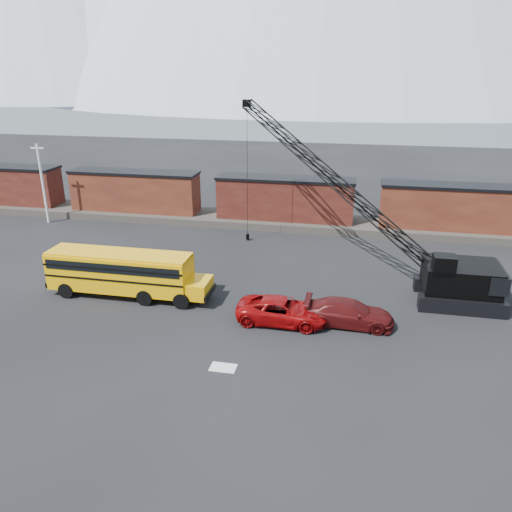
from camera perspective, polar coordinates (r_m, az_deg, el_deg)
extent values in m
plane|color=black|center=(30.86, -2.74, -8.49)|extent=(160.00, 160.00, 0.00)
cube|color=silver|center=(366.08, 11.10, 20.13)|extent=(800.00, 80.00, 24.00)
cube|color=#47413A|center=(50.69, 3.30, 3.95)|extent=(120.00, 5.00, 0.70)
cube|color=#562118|center=(62.95, -27.10, 7.27)|extent=(13.50, 2.90, 4.00)
cube|color=black|center=(60.83, -23.70, 5.74)|extent=(2.20, 2.40, 0.60)
cube|color=#441913|center=(54.57, -13.64, 7.18)|extent=(13.50, 2.90, 4.00)
cube|color=black|center=(54.14, -13.82, 9.29)|extent=(13.70, 3.10, 0.25)
cube|color=black|center=(56.86, -17.36, 5.59)|extent=(2.20, 2.40, 0.60)
cube|color=black|center=(53.39, -9.36, 5.31)|extent=(2.20, 2.40, 0.60)
cube|color=#562118|center=(50.06, 3.36, 6.52)|extent=(13.50, 2.90, 4.00)
cube|color=black|center=(49.59, 3.41, 8.82)|extent=(13.70, 3.10, 0.25)
cube|color=black|center=(51.24, -1.35, 4.92)|extent=(2.20, 2.40, 0.60)
cube|color=black|center=(50.12, 8.09, 4.35)|extent=(2.20, 2.40, 0.60)
cube|color=#441913|center=(50.45, 21.72, 5.17)|extent=(13.50, 2.90, 4.00)
cube|color=black|center=(49.98, 22.03, 7.43)|extent=(13.70, 3.10, 0.25)
cube|color=black|center=(50.31, 16.76, 3.71)|extent=(2.20, 2.40, 0.60)
cube|color=black|center=(51.82, 26.03, 2.94)|extent=(2.20, 2.40, 0.60)
cylinder|color=silver|center=(54.84, -23.18, 7.55)|extent=(0.24, 0.24, 8.00)
cube|color=silver|center=(54.23, -23.73, 11.24)|extent=(1.40, 0.12, 0.12)
cube|color=silver|center=(27.45, -3.78, -12.60)|extent=(1.40, 0.90, 0.02)
cube|color=#E39E04|center=(35.81, -15.27, -1.72)|extent=(10.00, 2.50, 2.50)
cube|color=#E39E04|center=(34.04, -6.65, -3.59)|extent=(1.60, 2.30, 1.10)
cube|color=#E39E04|center=(35.34, -15.46, 0.22)|extent=(10.00, 2.30, 0.18)
cube|color=black|center=(34.52, -16.28, -1.44)|extent=(9.60, 0.05, 0.65)
cube|color=black|center=(36.60, -14.52, 0.03)|extent=(9.60, 0.05, 0.65)
cube|color=black|center=(33.92, -5.26, -4.18)|extent=(0.15, 2.45, 0.35)
cube|color=black|center=(38.64, -21.86, -2.45)|extent=(0.15, 2.50, 0.35)
cylinder|color=black|center=(37.10, -20.86, -3.70)|extent=(1.10, 0.35, 1.10)
cylinder|color=black|center=(38.87, -19.12, -2.34)|extent=(1.10, 0.35, 1.10)
cylinder|color=black|center=(34.46, -12.61, -4.67)|extent=(1.10, 0.35, 1.10)
cylinder|color=black|center=(36.36, -11.18, -3.15)|extent=(1.10, 0.35, 1.10)
cylinder|color=black|center=(33.54, -8.52, -5.11)|extent=(1.10, 0.35, 1.10)
cylinder|color=black|center=(35.49, -7.28, -3.53)|extent=(1.10, 0.35, 1.10)
imported|color=#8F0608|center=(31.43, 3.04, -6.27)|extent=(5.74, 2.68, 1.59)
imported|color=#4A0D0D|center=(31.63, 10.58, -6.42)|extent=(5.57, 2.36, 1.60)
cube|color=black|center=(35.32, 22.48, -5.28)|extent=(5.50, 1.00, 1.00)
cube|color=black|center=(38.18, 21.68, -3.19)|extent=(5.50, 1.00, 1.00)
cube|color=black|center=(36.21, 22.36, -2.18)|extent=(4.80, 3.60, 1.80)
cube|color=black|center=(36.60, 25.47, -2.09)|extent=(1.20, 3.80, 1.20)
cube|color=black|center=(34.42, 20.69, -0.97)|extent=(1.40, 1.20, 1.30)
cube|color=black|center=(33.91, 20.81, -1.31)|extent=(1.20, 0.06, 0.90)
cube|color=black|center=(43.73, -1.05, 17.07)|extent=(0.70, 0.50, 0.60)
cylinder|color=black|center=(44.57, -1.00, 9.23)|extent=(0.04, 0.04, 11.89)
cube|color=black|center=(46.08, -0.96, 2.22)|extent=(0.25, 0.25, 0.50)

